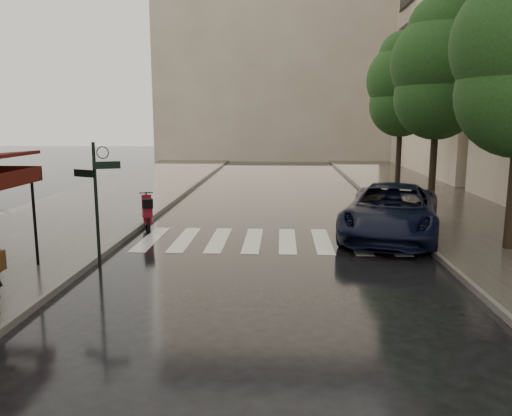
{
  "coord_description": "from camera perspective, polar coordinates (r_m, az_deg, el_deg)",
  "views": [
    {
      "loc": [
        3.31,
        -8.77,
        3.62
      ],
      "look_at": [
        2.66,
        3.76,
        1.4
      ],
      "focal_mm": 35.0,
      "sensor_mm": 36.0,
      "label": 1
    }
  ],
  "objects": [
    {
      "name": "scooter",
      "position": [
        17.02,
        -12.3,
        -0.62
      ],
      "size": [
        0.79,
        1.72,
        1.17
      ],
      "rotation": [
        0.0,
        0.0,
        0.3
      ],
      "color": "black",
      "rests_on": "ground"
    },
    {
      "name": "tree_far",
      "position": [
        28.55,
        16.35,
        13.32
      ],
      "size": [
        3.8,
        3.8,
        8.16
      ],
      "color": "black",
      "rests_on": "sidewalk_far"
    },
    {
      "name": "ground",
      "position": [
        10.05,
        -16.85,
        -11.53
      ],
      "size": [
        120.0,
        120.0,
        0.0
      ],
      "primitive_type": "plane",
      "color": "black",
      "rests_on": "ground"
    },
    {
      "name": "sidewalk_far",
      "position": [
        22.18,
        21.16,
        0.11
      ],
      "size": [
        5.5,
        60.0,
        0.12
      ],
      "primitive_type": "cube",
      "color": "#38332D",
      "rests_on": "ground"
    },
    {
      "name": "backdrop_building",
      "position": [
        47.2,
        2.7,
        17.79
      ],
      "size": [
        22.0,
        6.0,
        20.0
      ],
      "primitive_type": "cube",
      "color": "tan",
      "rests_on": "ground"
    },
    {
      "name": "curb_near",
      "position": [
        21.6,
        -9.8,
        0.44
      ],
      "size": [
        0.12,
        60.0,
        0.16
      ],
      "primitive_type": "cube",
      "color": "#595651",
      "rests_on": "ground"
    },
    {
      "name": "signpost",
      "position": [
        12.73,
        -17.8,
        1.47
      ],
      "size": [
        1.17,
        0.29,
        3.1
      ],
      "color": "black",
      "rests_on": "ground"
    },
    {
      "name": "crosswalk",
      "position": [
        15.21,
        1.62,
        -3.72
      ],
      "size": [
        7.85,
        3.2,
        0.01
      ],
      "color": "silver",
      "rests_on": "ground"
    },
    {
      "name": "tree_mid",
      "position": [
        21.76,
        20.17,
        14.64
      ],
      "size": [
        3.8,
        3.8,
        8.34
      ],
      "color": "black",
      "rests_on": "sidewalk_far"
    },
    {
      "name": "sidewalk_near",
      "position": [
        22.47,
        -17.41,
        0.45
      ],
      "size": [
        6.0,
        60.0,
        0.12
      ],
      "primitive_type": "cube",
      "color": "#38332D",
      "rests_on": "ground"
    },
    {
      "name": "haussmann_far",
      "position": [
        37.61,
        24.72,
        17.76
      ],
      "size": [
        8.0,
        16.0,
        18.5
      ],
      "primitive_type": "cube",
      "color": "tan",
      "rests_on": "ground"
    },
    {
      "name": "parked_car",
      "position": [
        16.06,
        15.22,
        -0.35
      ],
      "size": [
        4.25,
        6.45,
        1.65
      ],
      "primitive_type": "imported",
      "rotation": [
        0.0,
        0.0,
        -0.28
      ],
      "color": "black",
      "rests_on": "ground"
    },
    {
      "name": "curb_far",
      "position": [
        21.47,
        14.05,
        0.23
      ],
      "size": [
        0.12,
        60.0,
        0.16
      ],
      "primitive_type": "cube",
      "color": "#595651",
      "rests_on": "ground"
    }
  ]
}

